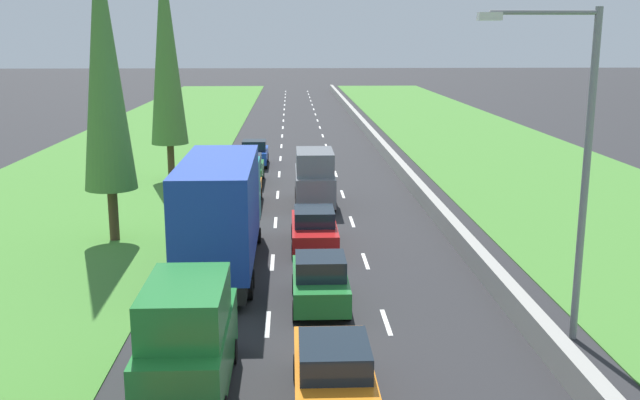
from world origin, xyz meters
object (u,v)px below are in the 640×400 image
Objects in this scene: green_hatchback_centre_lane at (320,281)px; poplar_tree_third at (166,46)px; orange_sedan_left_lane at (243,190)px; grey_van_centre_lane at (315,178)px; orange_sedan_centre_lane at (334,375)px; poplar_tree_second at (104,62)px; green_hatchback_left_lane at (248,169)px; green_van_left_lane at (188,338)px; blue_box_truck_left_lane at (222,211)px; red_sedan_centre_lane at (314,228)px; blue_hatchback_left_lane at (255,153)px; street_light_mast at (575,154)px.

green_hatchback_centre_lane is 23.47m from poplar_tree_third.
grey_van_centre_lane is at bearing -0.15° from orange_sedan_left_lane.
poplar_tree_third reaches higher than orange_sedan_centre_lane.
grey_van_centre_lane is 12.03m from poplar_tree_second.
green_van_left_lane is at bearing -89.91° from green_hatchback_left_lane.
blue_box_truck_left_lane is at bearing -90.09° from green_hatchback_left_lane.
green_hatchback_left_lane is (-3.34, 19.91, 0.00)m from green_hatchback_centre_lane.
grey_van_centre_lane is at bearing -58.08° from green_hatchback_left_lane.
orange_sedan_centre_lane is 17.76m from poplar_tree_second.
green_van_left_lane reaches higher than red_sedan_centre_lane.
orange_sedan_left_lane is 11.77m from blue_hatchback_left_lane.
red_sedan_centre_lane is at bearing -61.21° from poplar_tree_third.
street_light_mast reaches higher than green_van_left_lane.
poplar_tree_second is 18.40m from street_light_mast.
red_sedan_centre_lane is 0.36× the size of poplar_tree_second.
orange_sedan_left_lane is at bearing 113.68° from red_sedan_centre_lane.
street_light_mast is at bearing 28.92° from orange_sedan_centre_lane.
grey_van_centre_lane is 1.26× the size of blue_hatchback_left_lane.
blue_hatchback_left_lane is (0.08, 5.93, 0.00)m from green_hatchback_left_lane.
green_hatchback_left_lane is at bearing 90.40° from orange_sedan_left_lane.
green_van_left_lane is 27.65m from poplar_tree_third.
blue_box_truck_left_lane is 2.41× the size of green_hatchback_centre_lane.
blue_box_truck_left_lane is at bearing -90.37° from orange_sedan_left_lane.
red_sedan_centre_lane is 0.92× the size of grey_van_centre_lane.
grey_van_centre_lane is 1.26× the size of green_hatchback_left_lane.
green_van_left_lane is at bearing -90.00° from orange_sedan_left_lane.
orange_sedan_centre_lane is at bearing -89.91° from red_sedan_centre_lane.
green_van_left_lane is at bearing 166.26° from orange_sedan_centre_lane.
street_light_mast is (6.63, -2.72, 4.40)m from green_hatchback_centre_lane.
poplar_tree_second is (-4.85, 4.13, 5.12)m from blue_box_truck_left_lane.
green_hatchback_centre_lane is 0.80× the size of grey_van_centre_lane.
poplar_tree_second is (-4.92, -6.11, 6.49)m from orange_sedan_left_lane.
blue_hatchback_left_lane is (0.11, 22.01, -1.35)m from blue_box_truck_left_lane.
poplar_tree_second reaches higher than grey_van_centre_lane.
green_hatchback_left_lane is (-3.38, 26.26, 0.02)m from orange_sedan_centre_lane.
green_van_left_lane reaches higher than orange_sedan_left_lane.
green_hatchback_centre_lane reaches higher than orange_sedan_left_lane.
street_light_mast is at bearing -70.91° from blue_hatchback_left_lane.
green_hatchback_left_lane is at bearing 113.77° from street_light_mast.
orange_sedan_left_lane is 1.00× the size of red_sedan_centre_lane.
orange_sedan_centre_lane is (3.41, -10.18, -1.37)m from blue_box_truck_left_lane.
grey_van_centre_lane reaches higher than orange_sedan_centre_lane.
green_van_left_lane is 19.62m from orange_sedan_left_lane.
street_light_mast is at bearing -54.38° from red_sedan_centre_lane.
grey_van_centre_lane is (3.60, -0.01, 0.59)m from orange_sedan_left_lane.
blue_hatchback_left_lane reaches higher than orange_sedan_centre_lane.
grey_van_centre_lane is 0.39× the size of poplar_tree_second.
green_hatchback_left_lane is (0.03, 16.08, -1.35)m from blue_box_truck_left_lane.
poplar_tree_second reaches higher than green_hatchback_left_lane.
grey_van_centre_lane is at bearing 87.91° from red_sedan_centre_lane.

